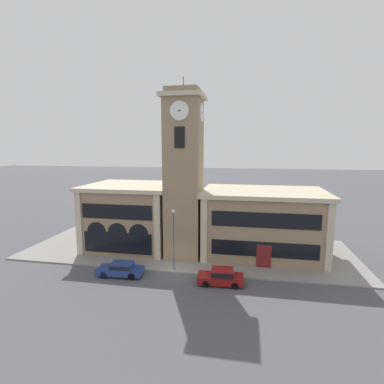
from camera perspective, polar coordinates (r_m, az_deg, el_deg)
ground_plane at (r=31.30m, az=-3.45°, el=-15.18°), size 300.00×300.00×0.00m
sidewalk_kerb at (r=37.54m, az=-0.84°, el=-10.91°), size 39.16×13.82×0.15m
clock_tower at (r=33.50m, az=-1.58°, el=3.19°), size 4.59×4.59×20.00m
town_hall_left_wing at (r=38.87m, az=-11.38°, el=-4.36°), size 10.82×9.62×7.96m
town_hall_right_wing at (r=36.22m, az=13.31°, el=-5.63°), size 14.04×9.62×7.65m
parked_car_near at (r=31.24m, az=-13.36°, el=-14.05°), size 4.55×2.08×1.34m
parked_car_mid at (r=28.89m, az=5.59°, el=-15.70°), size 4.33×2.12×1.44m
street_lamp at (r=30.35m, az=-3.52°, el=-7.45°), size 0.36×0.36×6.29m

